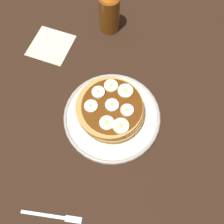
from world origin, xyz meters
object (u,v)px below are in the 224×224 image
Objects in this scene: banana_slice_1 at (91,108)px; syrup_bottle at (109,11)px; banana_slice_5 at (107,123)px; plate at (112,116)px; banana_slice_0 at (112,106)px; banana_slice_7 at (121,126)px; fork at (55,217)px; banana_slice_4 at (98,92)px; pancake_stack at (111,111)px; banana_slice_2 at (125,91)px; banana_slice_3 at (127,110)px; banana_slice_6 at (111,86)px; napkin at (51,45)px.

syrup_bottle is (-5.19, -28.74, -0.90)cm from banana_slice_1.
plate is at bearing -107.17° from banana_slice_5.
banana_slice_7 is at bearing 109.76° from banana_slice_0.
banana_slice_1 is (4.60, 0.50, 6.33)cm from plate.
plate is 6.70× the size of banana_slice_7.
banana_slice_7 is (-1.68, 4.66, 0.04)cm from banana_slice_0.
banana_slice_1 reaches higher than fork.
banana_slice_0 is at bearing -177.28° from banana_slice_1.
syrup_bottle is at bearing -88.22° from banana_slice_7.
banana_slice_4 reaches higher than plate.
syrup_bottle is (-0.87, -28.19, 2.10)cm from pancake_stack.
banana_slice_2 is (-3.15, -3.40, 6.32)cm from plate.
banana_slice_4 reaches higher than pancake_stack.
plate is 7.89× the size of banana_slice_1.
banana_slice_6 is (3.13, -6.29, -0.11)cm from banana_slice_3.
banana_slice_3 is 29.81cm from syrup_bottle.
plate is 3.34cm from pancake_stack.
banana_slice_3 reaches higher than banana_slice_2.
pancake_stack is at bearing -12.31° from plate.
banana_slice_6 is at bearing -80.98° from banana_slice_7.
banana_slice_6 is (-0.35, -4.80, 2.99)cm from pancake_stack.
banana_slice_2 is 6.07cm from banana_slice_4.
banana_slice_1 is 23.90cm from fork.
banana_slice_7 is at bearing 108.21° from plate.
banana_slice_7 reaches higher than fork.
banana_slice_1 is 7.65cm from banana_slice_7.
banana_slice_5 reaches higher than napkin.
syrup_bottle reaches higher than banana_slice_1.
syrup_bottle reaches higher than napkin.
plate is at bearing 167.69° from pancake_stack.
pancake_stack is at bearing 125.17° from napkin.
banana_slice_6 is at bearing -115.97° from fork.
syrup_bottle is (-16.80, -5.59, 6.10)cm from napkin.
banana_slice_0 is 0.87× the size of banana_slice_2.
banana_slice_1 is at bearing -6.82° from banana_slice_3.
fork is 0.93× the size of syrup_bottle.
banana_slice_1 reaches higher than plate.
banana_slice_7 is (-1.91, 5.00, 3.08)cm from pancake_stack.
banana_slice_0 is 1.02× the size of banana_slice_1.
banana_slice_3 is 26.91cm from fork.
banana_slice_4 is (6.06, 0.20, 0.17)cm from banana_slice_2.
banana_slice_2 is at bearing -120.50° from banana_slice_5.
banana_slice_0 is at bearing 88.67° from banana_slice_6.
banana_slice_1 is 0.21× the size of syrup_bottle.
banana_slice_2 is 1.21× the size of banana_slice_3.
syrup_bottle reaches higher than banana_slice_7.
banana_slice_0 is 5.14cm from banana_slice_6.
banana_slice_0 is 0.86× the size of banana_slice_7.
banana_slice_3 reaches higher than plate.
banana_slice_0 and banana_slice_1 have the same top height.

